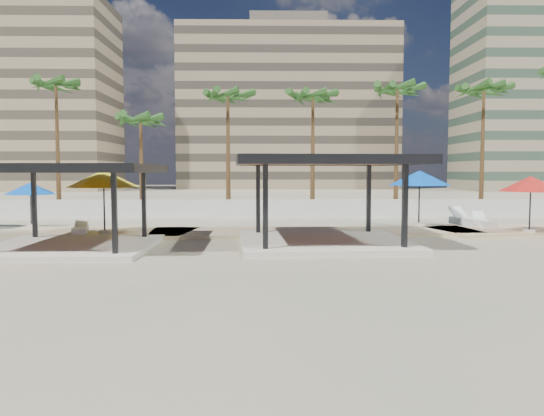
{
  "coord_description": "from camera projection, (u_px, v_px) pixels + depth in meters",
  "views": [
    {
      "loc": [
        -0.59,
        -19.1,
        3.09
      ],
      "look_at": [
        -0.13,
        5.11,
        1.4
      ],
      "focal_mm": 35.0,
      "sensor_mm": 36.0,
      "label": 1
    }
  ],
  "objects": [
    {
      "name": "lounger_c",
      "position": [
        483.0,
        223.0,
        27.9
      ],
      "size": [
        0.72,
        2.0,
        0.75
      ],
      "rotation": [
        0.0,
        0.0,
        1.53
      ],
      "color": "white",
      "rests_on": "promenade"
    },
    {
      "name": "promenade",
      "position": [
        313.0,
        231.0,
        26.96
      ],
      "size": [
        44.45,
        7.97,
        0.24
      ],
      "color": "#C6B284",
      "rests_on": "ground"
    },
    {
      "name": "palm_b",
      "position": [
        56.0,
        90.0,
        37.04
      ],
      "size": [
        3.0,
        3.0,
        9.96
      ],
      "color": "brown",
      "rests_on": "ground"
    },
    {
      "name": "boundary_wall",
      "position": [
        271.0,
        209.0,
        35.2
      ],
      "size": [
        56.0,
        0.3,
        1.2
      ],
      "primitive_type": "cube",
      "color": "silver",
      "rests_on": "ground"
    },
    {
      "name": "umbrella_b",
      "position": [
        104.0,
        179.0,
        24.72
      ],
      "size": [
        4.4,
        4.4,
        2.96
      ],
      "rotation": [
        0.0,
        0.0,
        -0.42
      ],
      "color": "beige",
      "rests_on": "promenade"
    },
    {
      "name": "umbrella_d",
      "position": [
        420.0,
        178.0,
        28.42
      ],
      "size": [
        3.83,
        3.83,
        2.95
      ],
      "rotation": [
        0.0,
        0.0,
        -0.17
      ],
      "color": "beige",
      "rests_on": "promenade"
    },
    {
      "name": "lounger_b",
      "position": [
        466.0,
        221.0,
        28.68
      ],
      "size": [
        1.26,
        2.54,
        0.92
      ],
      "rotation": [
        0.0,
        0.0,
        1.78
      ],
      "color": "white",
      "rests_on": "promenade"
    },
    {
      "name": "pavilion_central",
      "position": [
        324.0,
        192.0,
        22.34
      ],
      "size": [
        7.71,
        7.71,
        3.7
      ],
      "rotation": [
        0.0,
        0.0,
        0.06
      ],
      "color": "beige",
      "rests_on": "ground"
    },
    {
      "name": "palm_f",
      "position": [
        397.0,
        95.0,
        37.41
      ],
      "size": [
        3.0,
        3.0,
        9.65
      ],
      "color": "brown",
      "rests_on": "ground"
    },
    {
      "name": "umbrella_c",
      "position": [
        531.0,
        184.0,
        25.13
      ],
      "size": [
        3.48,
        3.48,
        2.68
      ],
      "rotation": [
        0.0,
        0.0,
        -0.17
      ],
      "color": "beige",
      "rests_on": "promenade"
    },
    {
      "name": "building_mid",
      "position": [
        287.0,
        109.0,
        96.16
      ],
      "size": [
        38.0,
        16.0,
        30.4
      ],
      "color": "#847259",
      "rests_on": "ground"
    },
    {
      "name": "ground",
      "position": [
        278.0,
        256.0,
        19.28
      ],
      "size": [
        200.0,
        200.0,
        0.0
      ],
      "primitive_type": "plane",
      "color": "tan",
      "rests_on": "ground"
    },
    {
      "name": "lounger_a",
      "position": [
        80.0,
        229.0,
        24.91
      ],
      "size": [
        1.0,
        1.94,
        0.7
      ],
      "rotation": [
        0.0,
        0.0,
        1.8
      ],
      "color": "white",
      "rests_on": "promenade"
    },
    {
      "name": "pavilion_west",
      "position": [
        70.0,
        199.0,
        20.87
      ],
      "size": [
        6.67,
        6.67,
        3.36
      ],
      "rotation": [
        0.0,
        0.0,
        0.01
      ],
      "color": "beige",
      "rests_on": "ground"
    },
    {
      "name": "umbrella_a",
      "position": [
        30.0,
        189.0,
        28.06
      ],
      "size": [
        3.34,
        3.34,
        2.3
      ],
      "rotation": [
        0.0,
        0.0,
        -0.36
      ],
      "color": "beige",
      "rests_on": "promenade"
    },
    {
      "name": "palm_c",
      "position": [
        141.0,
        124.0,
        36.72
      ],
      "size": [
        3.0,
        3.0,
        7.44
      ],
      "color": "brown",
      "rests_on": "ground"
    },
    {
      "name": "palm_g",
      "position": [
        484.0,
        95.0,
        37.13
      ],
      "size": [
        3.0,
        3.0,
        9.59
      ],
      "color": "brown",
      "rests_on": "ground"
    },
    {
      "name": "palm_e",
      "position": [
        313.0,
        101.0,
        37.13
      ],
      "size": [
        3.0,
        3.0,
        9.15
      ],
      "color": "brown",
      "rests_on": "ground"
    },
    {
      "name": "palm_d",
      "position": [
        228.0,
        101.0,
        37.51
      ],
      "size": [
        3.0,
        3.0,
        9.22
      ],
      "color": "brown",
      "rests_on": "ground"
    },
    {
      "name": "building_west",
      "position": [
        5.0,
        95.0,
        85.24
      ],
      "size": [
        34.0,
        16.0,
        32.4
      ],
      "color": "#937F60",
      "rests_on": "ground"
    }
  ]
}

